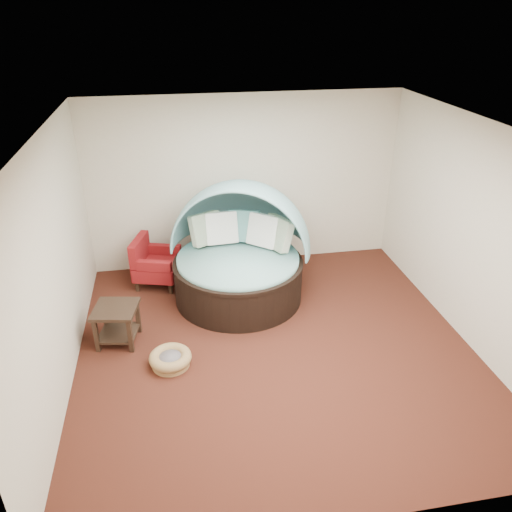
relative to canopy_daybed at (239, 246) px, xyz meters
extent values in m
plane|color=#431D13|center=(0.26, -1.41, -0.81)|extent=(5.00, 5.00, 0.00)
plane|color=beige|center=(0.26, 1.09, 0.59)|extent=(5.00, 0.00, 5.00)
plane|color=beige|center=(0.26, -3.91, 0.59)|extent=(5.00, 0.00, 5.00)
plane|color=beige|center=(-2.24, -1.41, 0.59)|extent=(0.00, 5.00, 5.00)
plane|color=beige|center=(2.76, -1.41, 0.59)|extent=(0.00, 5.00, 5.00)
plane|color=white|center=(0.26, -1.41, 1.99)|extent=(5.00, 5.00, 0.00)
cylinder|color=black|center=(-0.04, -0.11, -0.52)|extent=(2.38, 2.38, 0.58)
cylinder|color=black|center=(-0.04, -0.11, -0.21)|extent=(2.41, 2.41, 0.05)
cylinder|color=#8AC2C2|center=(-0.04, -0.11, -0.17)|extent=(2.25, 2.25, 0.13)
cube|color=#39634A|center=(-0.45, 0.38, 0.14)|extent=(0.55, 0.46, 0.50)
cube|color=white|center=(-0.22, 0.37, 0.14)|extent=(0.50, 0.31, 0.50)
cube|color=#589898|center=(0.13, 0.38, 0.14)|extent=(0.54, 0.41, 0.50)
cube|color=white|center=(0.39, 0.17, 0.14)|extent=(0.54, 0.52, 0.50)
cube|color=#39634A|center=(0.59, 0.03, 0.14)|extent=(0.46, 0.55, 0.50)
cylinder|color=brown|center=(-1.09, -1.53, -0.78)|extent=(0.60, 0.60, 0.05)
torus|color=brown|center=(-1.09, -1.53, -0.69)|extent=(0.68, 0.68, 0.13)
cylinder|color=slate|center=(-1.09, -1.53, -0.71)|extent=(0.40, 0.40, 0.08)
cylinder|color=black|center=(-1.55, 0.35, -0.73)|extent=(0.08, 0.08, 0.16)
cylinder|color=black|center=(-1.40, 0.85, -0.73)|extent=(0.08, 0.08, 0.16)
cylinder|color=black|center=(-1.05, 0.19, -0.73)|extent=(0.08, 0.08, 0.16)
cylinder|color=black|center=(-0.89, 0.70, -0.73)|extent=(0.08, 0.08, 0.16)
cube|color=maroon|center=(-1.22, 0.52, -0.54)|extent=(0.83, 0.83, 0.23)
cube|color=maroon|center=(-1.48, 0.60, -0.23)|extent=(0.31, 0.67, 0.39)
cube|color=maroon|center=(-1.26, 0.24, -0.34)|extent=(0.54, 0.26, 0.16)
cube|color=maroon|center=(-1.10, 0.78, -0.34)|extent=(0.54, 0.26, 0.16)
cube|color=black|center=(-1.74, -0.92, -0.31)|extent=(0.63, 0.63, 0.04)
cube|color=black|center=(-1.74, -0.92, -0.68)|extent=(0.56, 0.56, 0.03)
cube|color=black|center=(-2.00, -1.09, -0.57)|extent=(0.06, 0.06, 0.48)
cube|color=black|center=(-1.91, -0.67, -0.57)|extent=(0.06, 0.06, 0.48)
cube|color=black|center=(-1.57, -1.17, -0.57)|extent=(0.06, 0.06, 0.48)
cube|color=black|center=(-1.49, -0.75, -0.57)|extent=(0.06, 0.06, 0.48)
camera|label=1|loc=(-0.91, -6.50, 3.20)|focal=35.00mm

